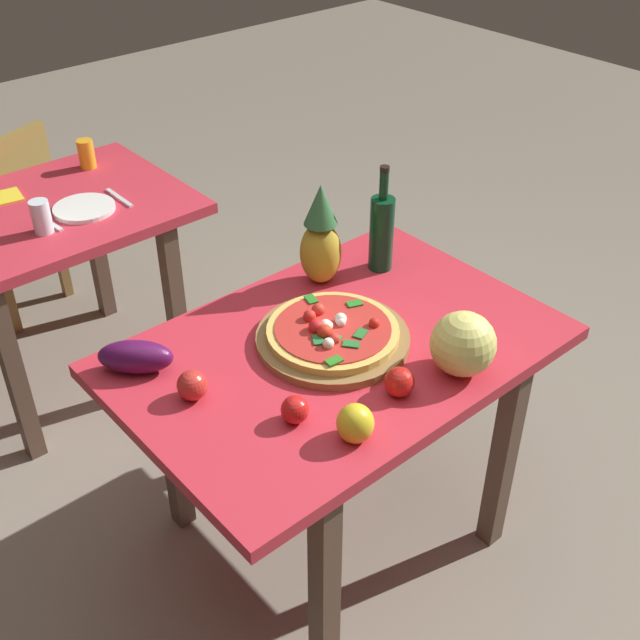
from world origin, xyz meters
The scene contains 20 objects.
ground_plane centered at (0.00, 0.00, 0.00)m, with size 10.00×10.00×0.00m, color gray.
display_table centered at (0.00, 0.00, 0.66)m, with size 1.21×0.81×0.76m.
background_table centered at (-0.28, 1.30, 0.64)m, with size 1.03×0.74×0.76m.
dining_chair centered at (-0.21, 1.90, 0.48)m, with size 0.52×0.52×0.85m.
pizza_board centered at (0.00, 0.02, 0.77)m, with size 0.43×0.43×0.03m, color olive.
pizza centered at (0.00, 0.02, 0.80)m, with size 0.37×0.37×0.06m.
wine_bottle centered at (0.38, 0.22, 0.89)m, with size 0.08×0.08×0.35m.
pineapple_left centered at (0.18, 0.28, 0.90)m, with size 0.13×0.13×0.33m.
melon centered at (0.17, -0.29, 0.84)m, with size 0.17×0.17×0.17m, color #DCD66E.
bell_pepper centered at (-0.21, -0.30, 0.80)m, with size 0.09×0.09×0.10m, color yellow.
eggplant centered at (-0.47, 0.27, 0.80)m, with size 0.20×0.09×0.09m, color #4D1044.
tomato_at_corner centered at (-0.28, -0.16, 0.79)m, with size 0.07×0.07×0.07m, color red.
tomato_by_bottle centered at (-0.42, 0.08, 0.80)m, with size 0.08×0.08×0.08m, color red.
tomato_beside_pepper centered at (-0.02, -0.25, 0.80)m, with size 0.08×0.08×0.08m, color red.
drinking_glass_juice centered at (0.03, 1.51, 0.81)m, with size 0.06×0.06×0.11m, color orange.
drinking_glass_water centered at (-0.33, 1.13, 0.82)m, with size 0.07×0.07×0.12m, color silver.
dinner_plate centered at (-0.15, 1.19, 0.77)m, with size 0.22×0.22×0.02m, color white.
fork_utensil centered at (-0.29, 1.19, 0.76)m, with size 0.02×0.18×0.01m, color silver.
knife_utensil centered at (-0.01, 1.19, 0.76)m, with size 0.02×0.18×0.01m, color silver.
napkin_folded centered at (-0.34, 1.47, 0.76)m, with size 0.14×0.12×0.01m, color yellow.
Camera 1 is at (-1.18, -1.29, 2.08)m, focal length 44.60 mm.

